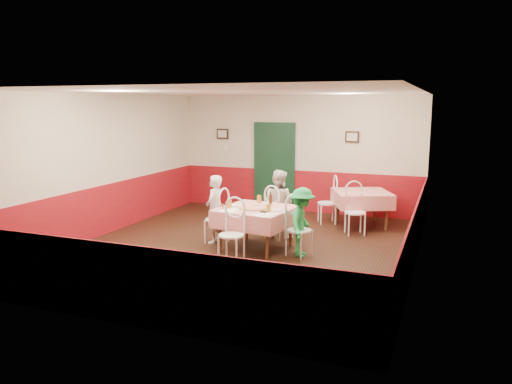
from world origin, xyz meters
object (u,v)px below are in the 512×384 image
(chair_far, at_px, (277,216))
(chair_right, at_px, (299,230))
(chair_second_b, at_px, (355,213))
(glass_a, at_px, (229,204))
(chair_near, at_px, (231,235))
(chair_second_a, at_px, (327,203))
(glass_b, at_px, (269,208))
(beer_bottle, at_px, (270,199))
(diner_far, at_px, (278,204))
(diner_right, at_px, (302,222))
(diner_left, at_px, (214,209))
(pizza, at_px, (253,208))
(wallet, at_px, (264,212))
(glass_c, at_px, (259,199))
(main_table, at_px, (256,229))
(second_table, at_px, (361,209))
(chair_left, at_px, (217,220))

(chair_far, bearing_deg, chair_right, 144.38)
(chair_second_b, height_order, glass_a, glass_a)
(glass_a, bearing_deg, chair_near, -63.42)
(chair_second_a, distance_m, glass_b, 2.73)
(beer_bottle, xyz_separation_m, diner_far, (-0.03, 0.53, -0.20))
(chair_right, relative_size, diner_right, 0.75)
(chair_near, height_order, diner_left, diner_left)
(chair_far, relative_size, chair_second_b, 1.00)
(pizza, distance_m, glass_b, 0.40)
(chair_near, relative_size, wallet, 8.18)
(chair_right, bearing_deg, chair_near, 147.82)
(chair_second_a, xyz_separation_m, glass_c, (-0.85, -1.98, 0.38))
(main_table, height_order, second_table, same)
(chair_near, height_order, wallet, chair_near)
(chair_second_b, xyz_separation_m, pizza, (-1.51, -1.75, 0.33))
(chair_far, relative_size, glass_c, 6.10)
(pizza, height_order, diner_right, diner_right)
(chair_second_b, height_order, glass_b, same)
(chair_right, relative_size, pizza, 1.81)
(chair_left, distance_m, pizza, 0.90)
(chair_second_b, distance_m, beer_bottle, 1.92)
(chair_second_a, xyz_separation_m, diner_right, (0.16, -2.54, 0.15))
(chair_right, height_order, glass_c, glass_c)
(diner_left, xyz_separation_m, diner_right, (1.78, -0.24, -0.04))
(wallet, height_order, diner_left, diner_left)
(chair_near, xyz_separation_m, glass_a, (-0.32, 0.65, 0.38))
(glass_c, height_order, diner_right, diner_right)
(pizza, bearing_deg, diner_far, 81.70)
(chair_far, xyz_separation_m, diner_left, (-1.00, -0.72, 0.19))
(chair_near, height_order, beer_bottle, beer_bottle)
(chair_second_a, height_order, chair_second_b, same)
(chair_far, distance_m, diner_far, 0.23)
(second_table, bearing_deg, glass_b, -113.37)
(glass_a, xyz_separation_m, diner_right, (1.33, 0.08, -0.23))
(diner_right, bearing_deg, glass_b, 99.04)
(chair_far, height_order, wallet, chair_far)
(chair_second_a, bearing_deg, glass_c, -47.41)
(second_table, xyz_separation_m, chair_second_a, (-0.75, 0.00, 0.08))
(chair_right, height_order, chair_second_a, same)
(chair_far, height_order, pizza, chair_far)
(chair_second_a, distance_m, glass_c, 2.19)
(main_table, distance_m, wallet, 0.57)
(glass_b, bearing_deg, glass_c, 122.40)
(chair_second_b, distance_m, glass_b, 2.28)
(diner_right, bearing_deg, wallet, 102.40)
(glass_b, relative_size, wallet, 1.27)
(chair_left, bearing_deg, chair_far, 134.08)
(main_table, distance_m, glass_c, 0.65)
(chair_near, xyz_separation_m, glass_c, (0.00, 1.28, 0.38))
(second_table, height_order, diner_left, diner_left)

